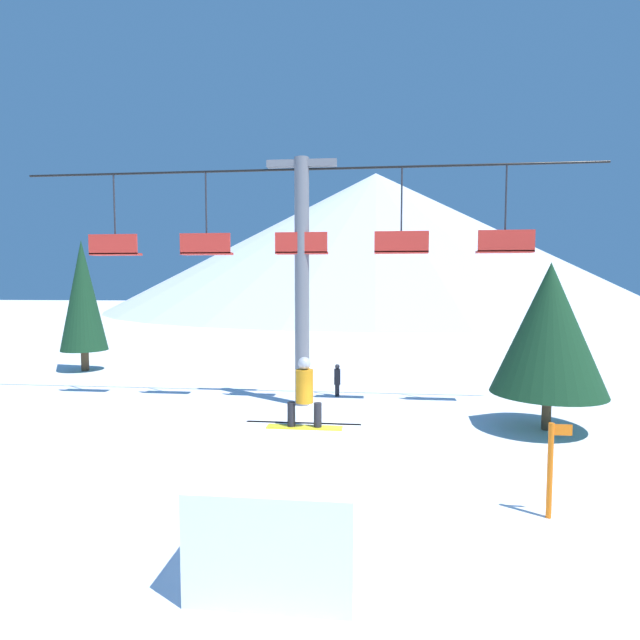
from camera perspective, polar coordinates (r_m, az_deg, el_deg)
ground_plane at (r=8.74m, az=6.64°, el=-25.14°), size 220.00×220.00×0.00m
mountain_ridge at (r=87.31m, az=6.34°, el=8.94°), size 87.27×87.27×22.98m
snow_ramp at (r=8.65m, az=-3.63°, el=-19.70°), size 2.26×3.52×1.55m
snowboarder at (r=9.47m, az=-1.79°, el=-8.29°), size 1.43×0.33×1.36m
chairlift at (r=17.34m, az=-2.09°, el=6.43°), size 19.94×0.50×8.56m
pine_tree_near at (r=15.84m, az=24.73°, el=-0.90°), size 3.23×3.23×4.88m
pine_tree_far at (r=26.85m, az=-25.48°, el=2.51°), size 2.19×2.19×6.37m
trail_marker at (r=10.33m, az=24.88°, el=-15.06°), size 0.41×0.10×1.77m
distant_skier at (r=19.01m, az=1.99°, el=-6.74°), size 0.24×0.24×1.23m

